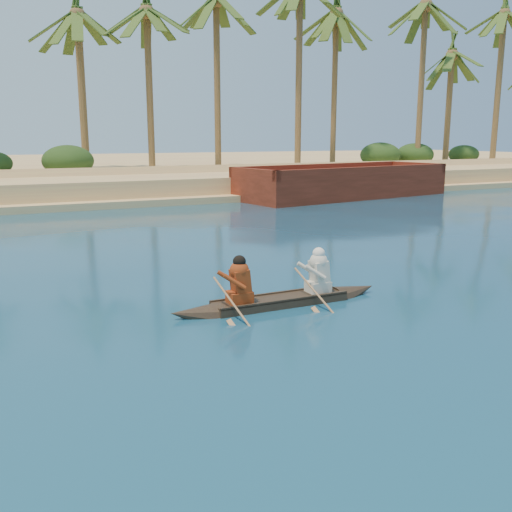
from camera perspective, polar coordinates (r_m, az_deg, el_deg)
name	(u,v)px	position (r m, az deg, el deg)	size (l,w,h in m)	color
canoe	(280,293)	(12.30, 2.42, -3.75)	(4.94, 0.66, 1.36)	#342A1C
barge_right	(343,184)	(34.90, 8.70, 7.14)	(13.92, 6.49, 2.23)	maroon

